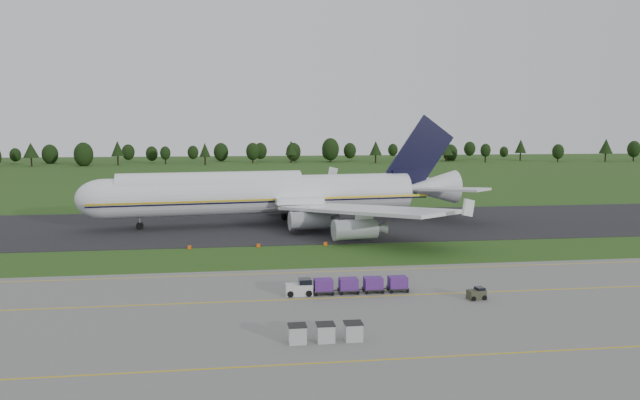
{
  "coord_description": "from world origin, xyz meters",
  "views": [
    {
      "loc": [
        -8.63,
        -85.8,
        18.23
      ],
      "look_at": [
        3.53,
        2.0,
        7.71
      ],
      "focal_mm": 35.0,
      "sensor_mm": 36.0,
      "label": 1
    }
  ],
  "objects": [
    {
      "name": "ground",
      "position": [
        0.0,
        0.0,
        0.0
      ],
      "size": [
        600.0,
        600.0,
        0.0
      ],
      "primitive_type": "plane",
      "color": "#254815",
      "rests_on": "ground"
    },
    {
      "name": "apron",
      "position": [
        0.0,
        -34.0,
        0.03
      ],
      "size": [
        300.0,
        52.0,
        0.06
      ],
      "primitive_type": "cube",
      "color": "slate",
      "rests_on": "ground"
    },
    {
      "name": "taxiway",
      "position": [
        0.0,
        28.0,
        0.04
      ],
      "size": [
        300.0,
        40.0,
        0.08
      ],
      "primitive_type": "cube",
      "color": "black",
      "rests_on": "ground"
    },
    {
      "name": "apron_markings",
      "position": [
        0.0,
        -26.98,
        0.06
      ],
      "size": [
        300.0,
        30.2,
        0.01
      ],
      "color": "gold",
      "rests_on": "apron"
    },
    {
      "name": "tree_line",
      "position": [
        -9.0,
        218.73,
        6.15
      ],
      "size": [
        525.93,
        22.68,
        11.8
      ],
      "color": "black",
      "rests_on": "ground"
    },
    {
      "name": "aircraft",
      "position": [
        -1.87,
        29.55,
        5.84
      ],
      "size": [
        73.01,
        70.49,
        20.44
      ],
      "color": "white",
      "rests_on": "ground"
    },
    {
      "name": "baggage_train",
      "position": [
        3.25,
        -20.36,
        0.94
      ],
      "size": [
        13.52,
        1.73,
        1.66
      ],
      "color": "silver",
      "rests_on": "apron"
    },
    {
      "name": "utility_cart",
      "position": [
        16.51,
        -24.62,
        0.55
      ],
      "size": [
        1.99,
        1.38,
        1.01
      ],
      "color": "#363827",
      "rests_on": "apron"
    },
    {
      "name": "uld_row",
      "position": [
        -1.16,
        -35.21,
        0.84
      ],
      "size": [
        6.36,
        1.56,
        1.55
      ],
      "color": "#AEAEAE",
      "rests_on": "apron"
    },
    {
      "name": "edge_markers",
      "position": [
        -5.14,
        7.15,
        0.27
      ],
      "size": [
        20.97,
        0.3,
        0.6
      ],
      "color": "#FF5608",
      "rests_on": "ground"
    }
  ]
}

